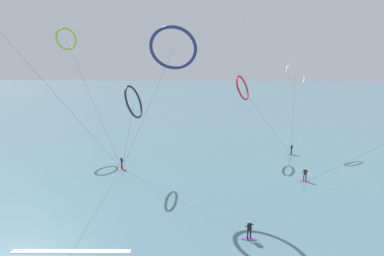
{
  "coord_description": "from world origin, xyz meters",
  "views": [
    {
      "loc": [
        3.47,
        -12.01,
        14.74
      ],
      "look_at": [
        0.0,
        21.54,
        7.29
      ],
      "focal_mm": 28.78,
      "sensor_mm": 36.0,
      "label": 1
    }
  ],
  "objects": [
    {
      "name": "surfer_magenta",
      "position": [
        13.68,
        25.0,
        0.82
      ],
      "size": [
        1.4,
        0.72,
        1.7
      ],
      "rotation": [
        0.0,
        0.0,
        2.53
      ],
      "color": "#CC288E",
      "rests_on": "ground"
    },
    {
      "name": "kite_crimson",
      "position": [
        6.29,
        35.71,
        10.6
      ],
      "size": [
        9.64,
        4.37,
        12.53
      ],
      "rotation": [
        0.0,
        0.0,
        1.18
      ],
      "color": "red",
      "rests_on": "ground"
    },
    {
      "name": "kite_charcoal",
      "position": [
        -7.5,
        24.52,
        9.75
      ],
      "size": [
        3.79,
        4.74,
        11.81
      ],
      "rotation": [
        0.0,
        0.0,
        1.48
      ],
      "color": "black",
      "rests_on": "ground"
    },
    {
      "name": "surfer_coral",
      "position": [
        -10.32,
        27.06,
        0.82
      ],
      "size": [
        1.4,
        0.62,
        1.7
      ],
      "rotation": [
        0.0,
        0.0,
        4.89
      ],
      "color": "#EA7260",
      "rests_on": "ground"
    },
    {
      "name": "kite_ivory",
      "position": [
        15.23,
        40.93,
        12.46
      ],
      "size": [
        4.56,
        6.89,
        14.24
      ],
      "rotation": [
        0.0,
        0.0,
        0.63
      ],
      "color": "silver",
      "rests_on": "ground"
    },
    {
      "name": "wave_crest_mid",
      "position": [
        -8.16,
        8.32,
        0.06
      ],
      "size": [
        9.36,
        1.45,
        0.12
      ],
      "primitive_type": "cube",
      "rotation": [
        0.0,
        0.0,
        0.1
      ],
      "color": "white",
      "rests_on": "ground"
    },
    {
      "name": "kite_lime",
      "position": [
        -22.67,
        38.39,
        18.16
      ],
      "size": [
        13.72,
        13.12,
        20.06
      ],
      "rotation": [
        0.0,
        0.0,
        0.99
      ],
      "color": "#8CC62D",
      "rests_on": "ground"
    },
    {
      "name": "kite_navy",
      "position": [
        -1.94,
        20.94,
        15.95
      ],
      "size": [
        10.95,
        7.57,
        18.24
      ],
      "rotation": [
        0.0,
        0.0,
        3.15
      ],
      "color": "navy",
      "rests_on": "ground"
    },
    {
      "name": "surfer_emerald",
      "position": [
        14.34,
        36.16,
        0.82
      ],
      "size": [
        1.4,
        0.59,
        1.7
      ],
      "rotation": [
        0.0,
        0.0,
        1.58
      ],
      "color": "#199351",
      "rests_on": "ground"
    },
    {
      "name": "surfer_violet",
      "position": [
        5.84,
        11.47,
        0.82
      ],
      "size": [
        1.4,
        0.7,
        1.7
      ],
      "rotation": [
        0.0,
        0.0,
        0.51
      ],
      "color": "purple",
      "rests_on": "ground"
    },
    {
      "name": "sea_water",
      "position": [
        0.0,
        106.54,
        0.04
      ],
      "size": [
        400.0,
        200.0,
        0.08
      ],
      "primitive_type": "cube",
      "color": "slate",
      "rests_on": "ground"
    }
  ]
}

